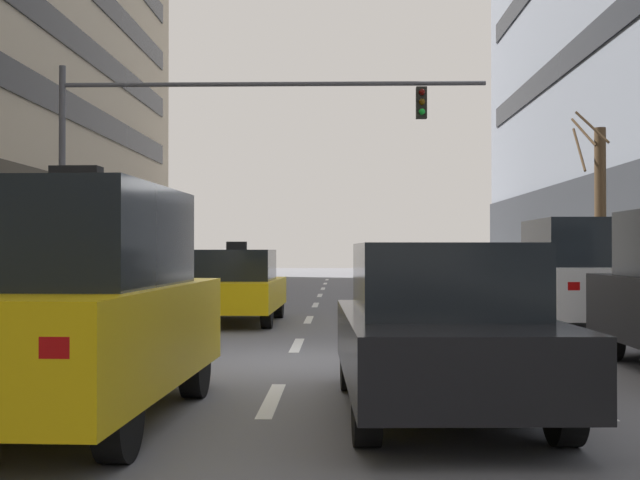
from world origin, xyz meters
TOP-DOWN VIEW (x-y plane):
  - ground_plane at (0.00, 0.00)m, footprint 120.00×120.00m
  - lane_stripe_l1_s4 at (-3.19, 2.00)m, footprint 0.16×2.00m
  - lane_stripe_l1_s5 at (-3.19, 7.00)m, footprint 0.16×2.00m
  - lane_stripe_l1_s6 at (-3.19, 12.00)m, footprint 0.16×2.00m
  - lane_stripe_l1_s7 at (-3.19, 17.00)m, footprint 0.16×2.00m
  - lane_stripe_l1_s8 at (-3.19, 22.00)m, footprint 0.16×2.00m
  - lane_stripe_l1_s9 at (-3.19, 27.00)m, footprint 0.16×2.00m
  - lane_stripe_l1_s10 at (-3.19, 32.00)m, footprint 0.16×2.00m
  - lane_stripe_l2_s3 at (0.00, -3.00)m, footprint 0.16×2.00m
  - lane_stripe_l2_s4 at (0.00, 2.00)m, footprint 0.16×2.00m
  - lane_stripe_l2_s5 at (0.00, 7.00)m, footprint 0.16×2.00m
  - lane_stripe_l2_s6 at (0.00, 12.00)m, footprint 0.16×2.00m
  - lane_stripe_l2_s7 at (0.00, 17.00)m, footprint 0.16×2.00m
  - lane_stripe_l2_s8 at (0.00, 22.00)m, footprint 0.16×2.00m
  - lane_stripe_l2_s9 at (0.00, 27.00)m, footprint 0.16×2.00m
  - lane_stripe_l2_s10 at (0.00, 32.00)m, footprint 0.16×2.00m
  - lane_stripe_l3_s3 at (3.19, -3.00)m, footprint 0.16×2.00m
  - lane_stripe_l3_s4 at (3.19, 2.00)m, footprint 0.16×2.00m
  - lane_stripe_l3_s5 at (3.19, 7.00)m, footprint 0.16×2.00m
  - lane_stripe_l3_s6 at (3.19, 12.00)m, footprint 0.16×2.00m
  - lane_stripe_l3_s7 at (3.19, 17.00)m, footprint 0.16×2.00m
  - lane_stripe_l3_s8 at (3.19, 22.00)m, footprint 0.16×2.00m
  - lane_stripe_l3_s9 at (3.19, 27.00)m, footprint 0.16×2.00m
  - lane_stripe_l3_s10 at (3.19, 32.00)m, footprint 0.16×2.00m
  - taxi_driving_0 at (-4.64, 12.80)m, footprint 1.98×4.47m
  - taxi_driving_1 at (-1.50, 6.15)m, footprint 1.82×4.22m
  - taxi_driving_2 at (-1.68, -4.21)m, footprint 2.00×4.49m
  - car_driving_3 at (1.67, -3.73)m, footprint 1.97×4.41m
  - car_parked_2 at (5.34, 4.73)m, footprint 1.92×4.49m
  - car_parked_3 at (5.34, 12.40)m, footprint 1.82×4.25m
  - traffic_signal_0 at (-3.13, 10.56)m, footprint 11.45×0.35m
  - street_tree_0 at (7.82, 11.35)m, footprint 0.87×1.31m

SIDE VIEW (x-z plane):
  - ground_plane at x=0.00m, z-range 0.00..0.00m
  - lane_stripe_l1_s4 at x=-3.19m, z-range 0.00..0.01m
  - lane_stripe_l1_s5 at x=-3.19m, z-range 0.00..0.01m
  - lane_stripe_l1_s6 at x=-3.19m, z-range 0.00..0.01m
  - lane_stripe_l1_s7 at x=-3.19m, z-range 0.00..0.01m
  - lane_stripe_l1_s8 at x=-3.19m, z-range 0.00..0.01m
  - lane_stripe_l1_s9 at x=-3.19m, z-range 0.00..0.01m
  - lane_stripe_l1_s10 at x=-3.19m, z-range 0.00..0.01m
  - lane_stripe_l2_s3 at x=0.00m, z-range 0.00..0.01m
  - lane_stripe_l2_s4 at x=0.00m, z-range 0.00..0.01m
  - lane_stripe_l2_s5 at x=0.00m, z-range 0.00..0.01m
  - lane_stripe_l2_s6 at x=0.00m, z-range 0.00..0.01m
  - lane_stripe_l2_s7 at x=0.00m, z-range 0.00..0.01m
  - lane_stripe_l2_s8 at x=0.00m, z-range 0.00..0.01m
  - lane_stripe_l2_s9 at x=0.00m, z-range 0.00..0.01m
  - lane_stripe_l2_s10 at x=0.00m, z-range 0.00..0.01m
  - lane_stripe_l3_s3 at x=3.19m, z-range 0.00..0.01m
  - lane_stripe_l3_s4 at x=3.19m, z-range 0.00..0.01m
  - lane_stripe_l3_s5 at x=3.19m, z-range 0.00..0.01m
  - lane_stripe_l3_s6 at x=3.19m, z-range 0.00..0.01m
  - lane_stripe_l3_s7 at x=3.19m, z-range 0.00..0.01m
  - lane_stripe_l3_s8 at x=3.19m, z-range 0.00..0.01m
  - lane_stripe_l3_s9 at x=3.19m, z-range 0.00..0.01m
  - lane_stripe_l3_s10 at x=3.19m, z-range 0.00..0.01m
  - taxi_driving_1 at x=-1.50m, z-range -0.10..1.65m
  - car_parked_3 at x=5.34m, z-range -0.01..1.58m
  - car_driving_3 at x=1.67m, z-range -0.01..1.62m
  - taxi_driving_0 at x=-4.64m, z-range -0.10..1.73m
  - taxi_driving_2 at x=-1.68m, z-range -0.09..2.23m
  - car_parked_2 at x=5.34m, z-range -0.01..2.16m
  - street_tree_0 at x=7.82m, z-range 0.01..5.24m
  - traffic_signal_0 at x=-3.13m, z-range 1.48..7.87m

